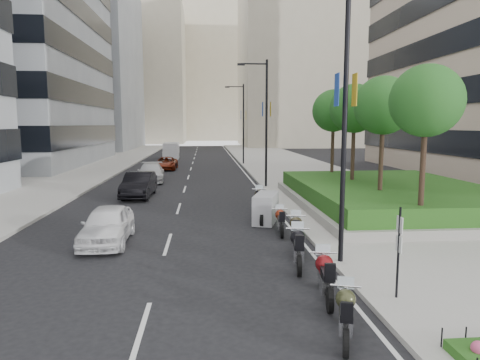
{
  "coord_description": "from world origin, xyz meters",
  "views": [
    {
      "loc": [
        -0.05,
        -12.09,
        4.54
      ],
      "look_at": [
        1.56,
        7.37,
        2.0
      ],
      "focal_mm": 32.0,
      "sensor_mm": 36.0,
      "label": 1
    }
  ],
  "objects": [
    {
      "name": "tree_3",
      "position": [
        8.5,
        16.0,
        5.42
      ],
      "size": [
        2.8,
        2.8,
        6.3
      ],
      "color": "#332319",
      "rests_on": "planter"
    },
    {
      "name": "lamp_post_2",
      "position": [
        4.14,
        36.0,
        5.07
      ],
      "size": [
        2.34,
        0.45,
        9.0
      ],
      "color": "black",
      "rests_on": "ground"
    },
    {
      "name": "lane_edge",
      "position": [
        3.7,
        30.0,
        0.01
      ],
      "size": [
        0.12,
        100.0,
        0.01
      ],
      "primitive_type": "cube",
      "color": "silver",
      "rests_on": "ground"
    },
    {
      "name": "planter",
      "position": [
        10.0,
        10.0,
        0.35
      ],
      "size": [
        10.0,
        14.0,
        0.4
      ],
      "primitive_type": "cube",
      "color": "gray",
      "rests_on": "sidewalk_right"
    },
    {
      "name": "lane_centre",
      "position": [
        -1.5,
        30.0,
        0.01
      ],
      "size": [
        0.12,
        100.0,
        0.01
      ],
      "primitive_type": "cube",
      "color": "silver",
      "rests_on": "ground"
    },
    {
      "name": "motorcycle_2",
      "position": [
        2.9,
        0.97,
        0.62
      ],
      "size": [
        0.77,
        2.3,
        1.15
      ],
      "rotation": [
        0.0,
        0.0,
        1.4
      ],
      "color": "black",
      "rests_on": "ground"
    },
    {
      "name": "tree_1",
      "position": [
        8.5,
        8.0,
        5.42
      ],
      "size": [
        2.8,
        2.8,
        6.3
      ],
      "color": "#332319",
      "rests_on": "planter"
    },
    {
      "name": "sidewalk_left",
      "position": [
        -12.0,
        30.0,
        0.07
      ],
      "size": [
        8.0,
        100.0,
        0.15
      ],
      "primitive_type": "cube",
      "color": "#9E9B93",
      "rests_on": "ground"
    },
    {
      "name": "building_cream_right",
      "position": [
        22.0,
        80.0,
        18.0
      ],
      "size": [
        28.0,
        24.0,
        36.0
      ],
      "primitive_type": "cube",
      "color": "#B7AD93",
      "rests_on": "ground"
    },
    {
      "name": "car_b",
      "position": [
        -4.2,
        14.96,
        0.78
      ],
      "size": [
        1.78,
        4.78,
        1.56
      ],
      "primitive_type": "imported",
      "rotation": [
        0.0,
        0.0,
        -0.03
      ],
      "color": "black",
      "rests_on": "ground"
    },
    {
      "name": "building_grey_far",
      "position": [
        -24.0,
        70.0,
        15.0
      ],
      "size": [
        22.0,
        26.0,
        30.0
      ],
      "primitive_type": "cube",
      "color": "gray",
      "rests_on": "ground"
    },
    {
      "name": "motorcycle_0",
      "position": [
        2.9,
        -3.67,
        0.54
      ],
      "size": [
        0.83,
        1.96,
        1.01
      ],
      "rotation": [
        0.0,
        0.0,
        1.27
      ],
      "color": "black",
      "rests_on": "ground"
    },
    {
      "name": "tree_2",
      "position": [
        8.5,
        12.0,
        5.42
      ],
      "size": [
        2.8,
        2.8,
        6.3
      ],
      "color": "#332319",
      "rests_on": "planter"
    },
    {
      "name": "delivery_van",
      "position": [
        -4.49,
        45.29,
        1.0
      ],
      "size": [
        2.03,
        5.12,
        2.14
      ],
      "rotation": [
        0.0,
        0.0,
        0.02
      ],
      "color": "silver",
      "rests_on": "ground"
    },
    {
      "name": "motorcycle_6",
      "position": [
        2.76,
        9.88,
        0.6
      ],
      "size": [
        0.75,
        2.26,
        1.13
      ],
      "rotation": [
        0.0,
        0.0,
        1.41
      ],
      "color": "black",
      "rests_on": "ground"
    },
    {
      "name": "motorcycle_4",
      "position": [
        3.08,
        5.21,
        0.52
      ],
      "size": [
        0.66,
        1.97,
        0.98
      ],
      "rotation": [
        0.0,
        0.0,
        1.48
      ],
      "color": "black",
      "rests_on": "ground"
    },
    {
      "name": "car_c",
      "position": [
        -4.37,
        22.28,
        0.73
      ],
      "size": [
        2.4,
        5.15,
        1.45
      ],
      "primitive_type": "imported",
      "rotation": [
        0.0,
        0.0,
        0.07
      ],
      "color": "silver",
      "rests_on": "ground"
    },
    {
      "name": "tree_0",
      "position": [
        8.5,
        4.0,
        5.42
      ],
      "size": [
        2.8,
        2.8,
        6.3
      ],
      "color": "#332319",
      "rests_on": "planter"
    },
    {
      "name": "sidewalk_right",
      "position": [
        9.0,
        30.0,
        0.07
      ],
      "size": [
        10.0,
        100.0,
        0.15
      ],
      "primitive_type": "cube",
      "color": "#9E9B93",
      "rests_on": "ground"
    },
    {
      "name": "parking_sign",
      "position": [
        4.8,
        -2.0,
        1.46
      ],
      "size": [
        0.06,
        0.32,
        2.5
      ],
      "color": "black",
      "rests_on": "ground"
    },
    {
      "name": "car_a",
      "position": [
        -3.82,
        4.32,
        0.72
      ],
      "size": [
        1.79,
        4.25,
        1.43
      ],
      "primitive_type": "imported",
      "rotation": [
        0.0,
        0.0,
        0.02
      ],
      "color": "white",
      "rests_on": "ground"
    },
    {
      "name": "building_cream_centre",
      "position": [
        2.0,
        120.0,
        19.0
      ],
      "size": [
        30.0,
        24.0,
        38.0
      ],
      "primitive_type": "cube",
      "color": "#B7AD93",
      "rests_on": "ground"
    },
    {
      "name": "motorcycle_3",
      "position": [
        3.29,
        3.16,
        0.59
      ],
      "size": [
        0.76,
        2.21,
        1.11
      ],
      "rotation": [
        0.0,
        0.0,
        1.37
      ],
      "color": "black",
      "rests_on": "ground"
    },
    {
      "name": "ground",
      "position": [
        0.0,
        0.0,
        0.0
      ],
      "size": [
        160.0,
        160.0,
        0.0
      ],
      "primitive_type": "plane",
      "color": "black",
      "rests_on": "ground"
    },
    {
      "name": "motorcycle_5",
      "position": [
        2.75,
        7.27,
        0.67
      ],
      "size": [
        1.53,
        2.39,
        1.35
      ],
      "rotation": [
        0.0,
        0.0,
        1.27
      ],
      "color": "black",
      "rests_on": "ground"
    },
    {
      "name": "hedge",
      "position": [
        10.0,
        10.0,
        0.95
      ],
      "size": [
        9.4,
        13.4,
        0.8
      ],
      "primitive_type": "cube",
      "color": "#194714",
      "rests_on": "planter"
    },
    {
      "name": "motorcycle_1",
      "position": [
        3.05,
        -1.58,
        0.6
      ],
      "size": [
        0.75,
        2.24,
        1.12
      ],
      "rotation": [
        0.0,
        0.0,
        1.43
      ],
      "color": "black",
      "rests_on": "ground"
    },
    {
      "name": "building_cream_left",
      "position": [
        -18.0,
        100.0,
        17.0
      ],
      "size": [
        26.0,
        24.0,
        34.0
      ],
      "primitive_type": "cube",
      "color": "#B7AD93",
      "rests_on": "ground"
    },
    {
      "name": "lamp_post_1",
      "position": [
        4.14,
        18.0,
        5.07
      ],
      "size": [
        2.34,
        0.45,
        9.0
      ],
      "color": "black",
      "rests_on": "ground"
    },
    {
      "name": "car_d",
      "position": [
        -3.99,
        31.52,
        0.64
      ],
      "size": [
        2.21,
        4.63,
        1.28
      ],
      "primitive_type": "imported",
      "rotation": [
        0.0,
        0.0,
        -0.02
      ],
      "color": "maroon",
      "rests_on": "ground"
    },
    {
      "name": "lamp_post_0",
      "position": [
        4.14,
        1.0,
        5.07
      ],
      "size": [
        2.34,
        0.45,
        9.0
      ],
      "color": "black",
      "rests_on": "ground"
    }
  ]
}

